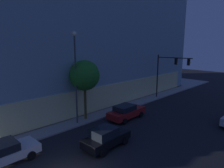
{
  "coord_description": "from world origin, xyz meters",
  "views": [
    {
      "loc": [
        -5.45,
        -9.29,
        8.02
      ],
      "look_at": [
        8.37,
        4.68,
        4.17
      ],
      "focal_mm": 31.91,
      "sensor_mm": 36.0,
      "label": 1
    }
  ],
  "objects_px": {
    "car_black": "(106,137)",
    "street_lamp_sidewalk": "(75,68)",
    "sidewalk_tree": "(85,76)",
    "car_white": "(5,152)",
    "modern_building": "(68,28)",
    "car_red": "(126,112)",
    "traffic_light_far_corner": "(170,68)"
  },
  "relations": [
    {
      "from": "car_black",
      "to": "street_lamp_sidewalk",
      "type": "bearing_deg",
      "value": 78.58
    },
    {
      "from": "sidewalk_tree",
      "to": "car_black",
      "type": "distance_m",
      "value": 7.52
    },
    {
      "from": "car_white",
      "to": "car_black",
      "type": "height_order",
      "value": "car_black"
    },
    {
      "from": "modern_building",
      "to": "car_black",
      "type": "distance_m",
      "value": 23.06
    },
    {
      "from": "car_red",
      "to": "car_black",
      "type": "bearing_deg",
      "value": -152.88
    },
    {
      "from": "modern_building",
      "to": "traffic_light_far_corner",
      "type": "distance_m",
      "value": 17.76
    },
    {
      "from": "modern_building",
      "to": "car_black",
      "type": "bearing_deg",
      "value": -115.31
    },
    {
      "from": "street_lamp_sidewalk",
      "to": "car_black",
      "type": "xyz_separation_m",
      "value": [
        -1.12,
        -5.53,
        -4.97
      ]
    },
    {
      "from": "traffic_light_far_corner",
      "to": "modern_building",
      "type": "bearing_deg",
      "value": 116.19
    },
    {
      "from": "traffic_light_far_corner",
      "to": "sidewalk_tree",
      "type": "xyz_separation_m",
      "value": [
        -13.81,
        2.05,
        0.1
      ]
    },
    {
      "from": "traffic_light_far_corner",
      "to": "car_red",
      "type": "xyz_separation_m",
      "value": [
        -10.37,
        -0.78,
        -3.98
      ]
    },
    {
      "from": "car_white",
      "to": "car_red",
      "type": "distance_m",
      "value": 12.3
    },
    {
      "from": "street_lamp_sidewalk",
      "to": "car_white",
      "type": "xyz_separation_m",
      "value": [
        -7.55,
        -2.15,
        -5.03
      ]
    },
    {
      "from": "sidewalk_tree",
      "to": "street_lamp_sidewalk",
      "type": "bearing_deg",
      "value": -166.61
    },
    {
      "from": "car_black",
      "to": "modern_building",
      "type": "bearing_deg",
      "value": 64.69
    },
    {
      "from": "car_white",
      "to": "street_lamp_sidewalk",
      "type": "bearing_deg",
      "value": 15.91
    },
    {
      "from": "sidewalk_tree",
      "to": "car_white",
      "type": "relative_size",
      "value": 1.47
    },
    {
      "from": "modern_building",
      "to": "street_lamp_sidewalk",
      "type": "distance_m",
      "value": 16.16
    },
    {
      "from": "modern_building",
      "to": "car_white",
      "type": "relative_size",
      "value": 8.42
    },
    {
      "from": "modern_building",
      "to": "car_white",
      "type": "bearing_deg",
      "value": -134.84
    },
    {
      "from": "traffic_light_far_corner",
      "to": "street_lamp_sidewalk",
      "type": "bearing_deg",
      "value": 173.43
    },
    {
      "from": "modern_building",
      "to": "street_lamp_sidewalk",
      "type": "height_order",
      "value": "modern_building"
    },
    {
      "from": "modern_building",
      "to": "sidewalk_tree",
      "type": "bearing_deg",
      "value": -116.51
    },
    {
      "from": "car_white",
      "to": "car_red",
      "type": "xyz_separation_m",
      "value": [
        12.29,
        -0.37,
        0.05
      ]
    },
    {
      "from": "modern_building",
      "to": "street_lamp_sidewalk",
      "type": "relative_size",
      "value": 3.99
    },
    {
      "from": "street_lamp_sidewalk",
      "to": "car_black",
      "type": "relative_size",
      "value": 2.21
    },
    {
      "from": "traffic_light_far_corner",
      "to": "car_black",
      "type": "distance_m",
      "value": 17.13
    },
    {
      "from": "sidewalk_tree",
      "to": "car_black",
      "type": "xyz_separation_m",
      "value": [
        -2.43,
        -5.84,
        -4.07
      ]
    },
    {
      "from": "traffic_light_far_corner",
      "to": "street_lamp_sidewalk",
      "type": "distance_m",
      "value": 15.25
    },
    {
      "from": "traffic_light_far_corner",
      "to": "car_black",
      "type": "xyz_separation_m",
      "value": [
        -16.23,
        -3.79,
        -3.97
      ]
    },
    {
      "from": "car_white",
      "to": "traffic_light_far_corner",
      "type": "bearing_deg",
      "value": 1.04
    },
    {
      "from": "street_lamp_sidewalk",
      "to": "car_red",
      "type": "relative_size",
      "value": 1.93
    }
  ]
}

